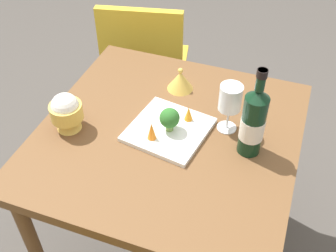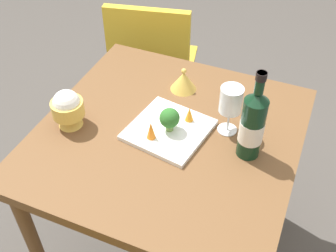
% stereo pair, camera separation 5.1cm
% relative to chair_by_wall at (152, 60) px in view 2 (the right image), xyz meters
% --- Properties ---
extents(ground_plane, '(8.00, 8.00, 0.00)m').
position_rel_chair_by_wall_xyz_m(ground_plane, '(-0.66, -0.37, -0.53)').
color(ground_plane, '#4C4742').
extents(dining_table, '(0.87, 0.87, 0.74)m').
position_rel_chair_by_wall_xyz_m(dining_table, '(-0.66, -0.37, 0.12)').
color(dining_table, brown).
rests_on(dining_table, ground_plane).
extents(chair_by_wall, '(0.48, 0.48, 0.85)m').
position_rel_chair_by_wall_xyz_m(chair_by_wall, '(0.00, 0.00, 0.00)').
color(chair_by_wall, gold).
rests_on(chair_by_wall, ground_plane).
extents(wine_bottle, '(0.08, 0.08, 0.32)m').
position_rel_chair_by_wall_xyz_m(wine_bottle, '(-0.65, -0.64, 0.33)').
color(wine_bottle, black).
rests_on(wine_bottle, dining_table).
extents(wine_glass, '(0.08, 0.08, 0.18)m').
position_rel_chair_by_wall_xyz_m(wine_glass, '(-0.57, -0.55, 0.34)').
color(wine_glass, white).
rests_on(wine_glass, dining_table).
extents(rice_bowl, '(0.11, 0.11, 0.14)m').
position_rel_chair_by_wall_xyz_m(rice_bowl, '(-0.75, -0.04, 0.28)').
color(rice_bowl, gold).
rests_on(rice_bowl, dining_table).
extents(rice_bowl_lid, '(0.10, 0.10, 0.09)m').
position_rel_chair_by_wall_xyz_m(rice_bowl_lid, '(-0.41, -0.33, 0.24)').
color(rice_bowl_lid, gold).
rests_on(rice_bowl_lid, dining_table).
extents(serving_plate, '(0.29, 0.29, 0.02)m').
position_rel_chair_by_wall_xyz_m(serving_plate, '(-0.65, -0.37, 0.21)').
color(serving_plate, white).
rests_on(serving_plate, dining_table).
extents(broccoli_floret, '(0.07, 0.07, 0.09)m').
position_rel_chair_by_wall_xyz_m(broccoli_floret, '(-0.66, -0.37, 0.27)').
color(broccoli_floret, '#729E4C').
rests_on(broccoli_floret, serving_plate).
extents(carrot_garnish_left, '(0.03, 0.03, 0.07)m').
position_rel_chair_by_wall_xyz_m(carrot_garnish_left, '(-0.72, -0.33, 0.26)').
color(carrot_garnish_left, orange).
rests_on(carrot_garnish_left, serving_plate).
extents(carrot_garnish_right, '(0.03, 0.03, 0.05)m').
position_rel_chair_by_wall_xyz_m(carrot_garnish_right, '(-0.59, -0.42, 0.25)').
color(carrot_garnish_right, orange).
rests_on(carrot_garnish_right, serving_plate).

